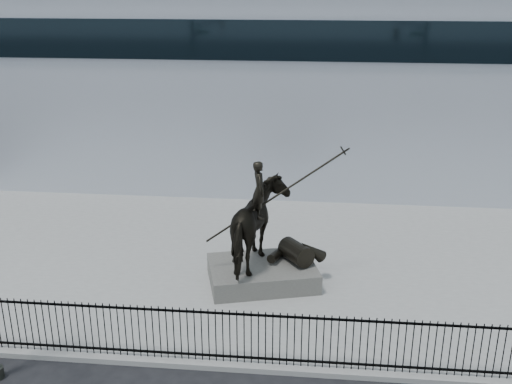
# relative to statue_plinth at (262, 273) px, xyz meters

# --- Properties ---
(plaza) EXTENTS (30.00, 12.00, 0.15)m
(plaza) POSITION_rel_statue_plinth_xyz_m (0.85, 1.47, -0.39)
(plaza) COLOR gray
(plaza) RESTS_ON ground
(building) EXTENTS (44.00, 14.00, 9.00)m
(building) POSITION_rel_statue_plinth_xyz_m (0.85, 14.47, 4.04)
(building) COLOR silver
(building) RESTS_ON ground
(picket_fence) EXTENTS (22.10, 0.10, 1.50)m
(picket_fence) POSITION_rel_statue_plinth_xyz_m (0.85, -4.28, 0.44)
(picket_fence) COLOR black
(picket_fence) RESTS_ON plaza
(statue_plinth) EXTENTS (3.82, 3.09, 0.63)m
(statue_plinth) POSITION_rel_statue_plinth_xyz_m (0.00, 0.00, 0.00)
(statue_plinth) COLOR #504E49
(statue_plinth) RESTS_ON plaza
(equestrian_statue) EXTENTS (4.14, 3.14, 3.62)m
(equestrian_statue) POSITION_rel_statue_plinth_xyz_m (0.06, 0.02, 1.62)
(equestrian_statue) COLOR black
(equestrian_statue) RESTS_ON statue_plinth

